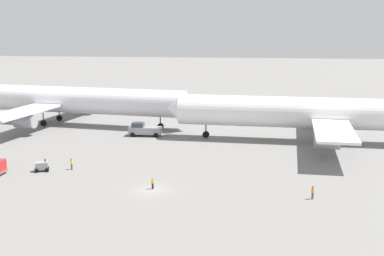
% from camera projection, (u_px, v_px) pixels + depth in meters
% --- Properties ---
extents(ground_plane, '(600.00, 600.00, 0.00)m').
position_uv_depth(ground_plane, '(151.00, 190.00, 70.58)').
color(ground_plane, slate).
extents(airliner_at_gate_left, '(60.58, 48.00, 17.08)m').
position_uv_depth(airliner_at_gate_left, '(64.00, 100.00, 117.01)').
color(airliner_at_gate_left, silver).
rests_on(airliner_at_gate_left, ground).
extents(airliner_being_pushed, '(57.02, 44.76, 17.12)m').
position_uv_depth(airliner_being_pushed, '(317.00, 113.00, 98.76)').
color(airliner_being_pushed, white).
rests_on(airliner_being_pushed, ground).
extents(pushback_tug, '(9.70, 3.20, 2.99)m').
position_uv_depth(pushback_tug, '(144.00, 130.00, 105.12)').
color(pushback_tug, gray).
rests_on(pushback_tug, ground).
extents(gse_gpu_cart_small, '(2.55, 2.27, 1.90)m').
position_uv_depth(gse_gpu_cart_small, '(42.00, 166.00, 79.53)').
color(gse_gpu_cart_small, gray).
rests_on(gse_gpu_cart_small, ground).
extents(ground_crew_ramp_agent_by_cones, '(0.36, 0.50, 1.70)m').
position_uv_depth(ground_crew_ramp_agent_by_cones, '(313.00, 192.00, 66.73)').
color(ground_crew_ramp_agent_by_cones, '#4C4C51').
rests_on(ground_crew_ramp_agent_by_cones, ground).
extents(ground_crew_wing_walker_right, '(0.36, 0.50, 1.72)m').
position_uv_depth(ground_crew_wing_walker_right, '(72.00, 164.00, 80.49)').
color(ground_crew_wing_walker_right, '#4C4C51').
rests_on(ground_crew_wing_walker_right, ground).
extents(ground_crew_marshaller_foreground, '(0.36, 0.36, 1.57)m').
position_uv_depth(ground_crew_marshaller_foreground, '(153.00, 183.00, 70.88)').
color(ground_crew_marshaller_foreground, black).
rests_on(ground_crew_marshaller_foreground, ground).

